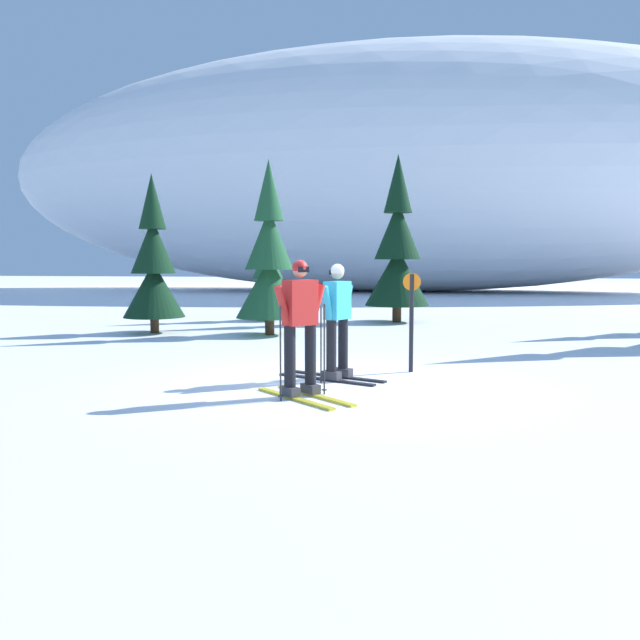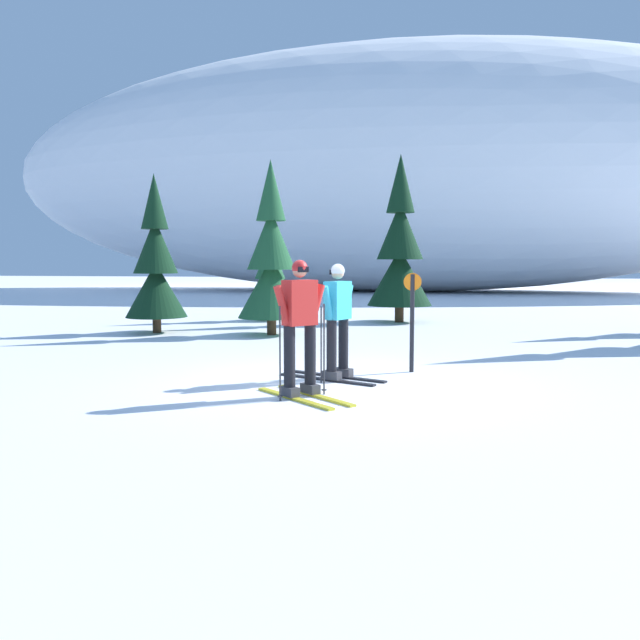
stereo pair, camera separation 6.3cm
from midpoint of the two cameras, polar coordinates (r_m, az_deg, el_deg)
name	(u,v)px [view 1 (the left image)]	position (r m, az deg, el deg)	size (l,w,h in m)	color
ground_plane	(338,384)	(9.57, 1.33, -5.52)	(120.00, 120.00, 0.00)	white
skier_red_jacket	(301,325)	(8.54, -1.90, -0.46)	(1.45, 1.41, 1.78)	gold
skier_cyan_jacket	(337,320)	(9.78, 1.28, 0.03)	(1.69, 1.08, 1.72)	black
pine_tree_far_left	(153,267)	(16.65, -14.28, 4.47)	(1.50, 1.50, 3.87)	#47301E
pine_tree_left	(268,274)	(19.58, -4.63, 3.94)	(1.26, 1.26, 3.26)	#47301E
pine_tree_center_left	(269,262)	(15.75, -4.51, 4.98)	(1.60, 1.60, 4.14)	#47301E
pine_tree_center_right	(397,252)	(19.15, 6.60, 5.81)	(1.85, 1.85, 4.79)	#47301E
snow_ridge_background	(400,170)	(38.72, 6.90, 12.68)	(46.66, 15.89, 13.74)	white
trail_marker_post	(411,316)	(10.57, 7.72, 0.32)	(0.28, 0.07, 1.58)	black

